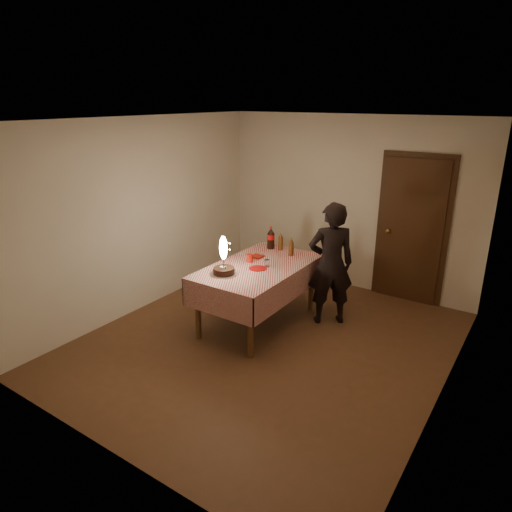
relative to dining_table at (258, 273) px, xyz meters
name	(u,v)px	position (x,y,z in m)	size (l,w,h in m)	color
ground	(266,342)	(0.37, -0.37, -0.70)	(4.00, 4.50, 0.01)	brown
room_shell	(274,209)	(0.40, -0.29, 0.95)	(4.04, 4.54, 2.62)	beige
dining_table	(258,273)	(0.00, 0.00, 0.00)	(1.02, 1.72, 0.81)	brown
birthday_cake	(224,264)	(-0.18, -0.48, 0.24)	(0.32, 0.32, 0.48)	white
red_plate	(258,268)	(0.06, -0.10, 0.11)	(0.22, 0.22, 0.01)	#A90B0D
red_cup	(250,258)	(-0.16, 0.05, 0.16)	(0.08, 0.08, 0.10)	red
clear_cup	(267,263)	(0.11, 0.03, 0.15)	(0.07, 0.07, 0.09)	silver
napkin_stack	(257,256)	(-0.19, 0.26, 0.12)	(0.15, 0.15, 0.02)	#A92013
cola_bottle	(271,238)	(-0.23, 0.67, 0.26)	(0.10, 0.10, 0.32)	black
amber_bottle_left	(281,242)	(-0.08, 0.69, 0.23)	(0.06, 0.06, 0.25)	#582E0F
amber_bottle_right	(291,247)	(0.15, 0.57, 0.23)	(0.06, 0.06, 0.25)	#582E0F
photographer	(331,264)	(0.74, 0.57, 0.11)	(0.70, 0.66, 1.61)	black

